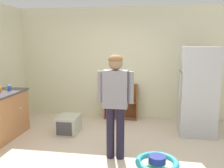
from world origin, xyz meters
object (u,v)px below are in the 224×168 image
Objects in this scene: bookshelf at (119,104)px; standing_person at (115,97)px; white_cup at (9,87)px; refrigerator at (198,91)px; blue_cup at (10,88)px; orange_cup at (0,89)px; baby_walker at (157,167)px; pet_carrier at (69,124)px.

bookshelf is 0.51× the size of standing_person.
bookshelf is 2.54m from white_cup.
refrigerator is 18.74× the size of blue_cup.
standing_person is 17.66× the size of white_cup.
standing_person is 17.66× the size of orange_cup.
bookshelf is 8.95× the size of orange_cup.
pet_carrier reaches higher than baby_walker.
baby_walker is at bearing -24.79° from white_cup.
orange_cup is at bearing 160.24° from baby_walker.
bookshelf is 1.48m from pet_carrier.
standing_person is at bearing -83.89° from bookshelf.
white_cup is at bearing 125.14° from blue_cup.
refrigerator is 2.09× the size of bookshelf.
blue_cup is (-2.94, 1.26, 0.79)m from baby_walker.
white_cup reaches higher than bookshelf.
bookshelf is 1.41× the size of baby_walker.
pet_carrier is 1.52m from orange_cup.
standing_person is 1.19m from baby_walker.
baby_walker is (0.66, -0.50, -0.86)m from standing_person.
standing_person reaches higher than blue_cup.
standing_person is at bearing -18.49° from blue_cup.
baby_walker is at bearing -71.26° from bookshelf.
blue_cup is at bearing 57.45° from orange_cup.
refrigerator reaches higher than standing_person.
baby_walker is at bearing -38.96° from pet_carrier.
blue_cup reaches higher than bookshelf.
bookshelf reaches higher than pet_carrier.
refrigerator is 3.89m from white_cup.
refrigerator is at bearing 66.07° from baby_walker.
orange_cup is 0.31m from white_cup.
refrigerator reaches higher than orange_cup.
pet_carrier is (-2.60, -0.41, -0.71)m from refrigerator.
white_cup is at bearing -173.38° from refrigerator.
white_cup reaches higher than pet_carrier.
orange_cup is 0.20m from blue_cup.
blue_cup is (-3.76, -0.59, 0.06)m from refrigerator.
white_cup is (0.00, 0.31, 0.00)m from orange_cup.
baby_walker is at bearing -23.20° from blue_cup.
bookshelf reaches higher than baby_walker.
white_cup is (-2.16, -1.20, 0.58)m from bookshelf.
refrigerator is at bearing -23.76° from bookshelf.
orange_cup and blue_cup have the same top height.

